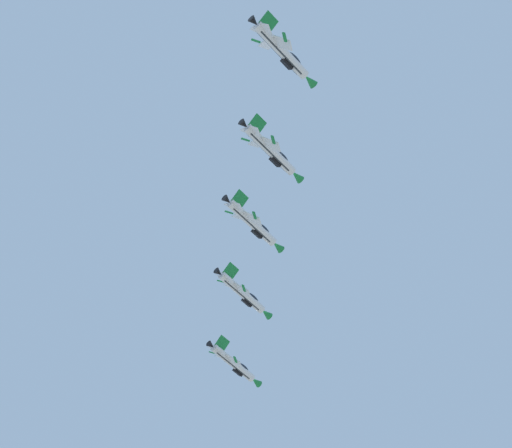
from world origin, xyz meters
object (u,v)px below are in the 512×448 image
Objects in this scene: fighter_jet_lead at (234,364)px; fighter_jet_left_wing at (243,293)px; fighter_jet_right_outer at (283,52)px; fighter_jet_right_wing at (253,224)px; fighter_jet_left_outer at (271,151)px.

fighter_jet_lead is 19.66m from fighter_jet_left_wing.
fighter_jet_left_wing reaches higher than fighter_jet_right_outer.
fighter_jet_lead is 1.00× the size of fighter_jet_right_wing.
fighter_jet_right_wing is at bearing -42.52° from fighter_jet_lead.
fighter_jet_left_wing reaches higher than fighter_jet_right_wing.
fighter_jet_right_outer is (-3.66, -18.17, 0.79)m from fighter_jet_left_outer.
fighter_jet_lead is 54.86m from fighter_jet_left_outer.
fighter_jet_lead is at bearing 137.48° from fighter_jet_right_wing.
fighter_jet_lead reaches higher than fighter_jet_right_wing.
fighter_jet_right_wing is (-7.07, -37.62, -2.36)m from fighter_jet_lead.
fighter_jet_right_wing is at bearing 142.49° from fighter_jet_left_outer.
fighter_jet_right_outer is at bearing -40.54° from fighter_jet_right_wing.
fighter_jet_left_outer is at bearing 136.75° from fighter_jet_right_outer.
fighter_jet_left_wing is at bearing -42.65° from fighter_jet_lead.
fighter_jet_left_wing is 1.00× the size of fighter_jet_right_wing.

